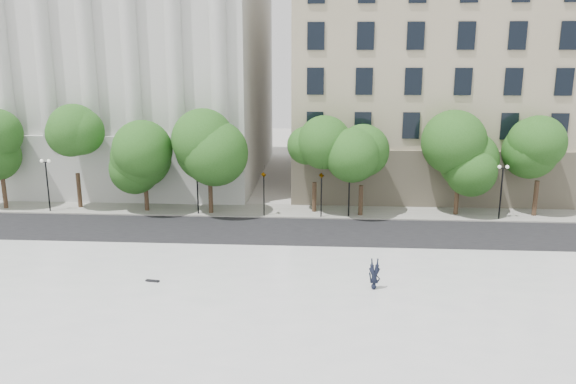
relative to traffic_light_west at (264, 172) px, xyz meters
name	(u,v)px	position (x,y,z in m)	size (l,w,h in m)	color
ground	(209,362)	(-0.02, -22.30, -3.70)	(160.00, 160.00, 0.00)	beige
plaza	(221,325)	(-0.02, -19.30, -3.47)	(44.00, 22.00, 0.45)	silver
street	(258,233)	(-0.02, -4.30, -3.69)	(60.00, 8.00, 0.02)	black
far_sidewalk	(266,211)	(-0.02, 1.70, -3.64)	(60.00, 4.00, 0.12)	#A8A69B
building_west	(119,55)	(-17.02, 16.27, 9.19)	(31.50, 27.65, 25.60)	beige
building_east	(473,72)	(19.98, 16.61, 7.45)	(36.00, 26.15, 23.00)	tan
traffic_light_west	(264,172)	(0.00, 0.00, 0.00)	(0.91, 1.76, 4.20)	black
traffic_light_east	(322,173)	(4.61, 0.00, 0.04)	(0.71, 1.86, 4.23)	black
person_lying	(374,285)	(7.58, -15.09, -3.01)	(0.63, 0.41, 1.72)	black
skateboard	(152,281)	(-4.70, -14.84, -3.21)	(0.78, 0.20, 0.08)	black
street_trees	(274,153)	(0.70, 1.17, 1.36)	(47.92, 5.42, 7.65)	#382619
lamp_posts	(270,181)	(0.49, 0.30, -0.72)	(37.66, 0.28, 4.50)	black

